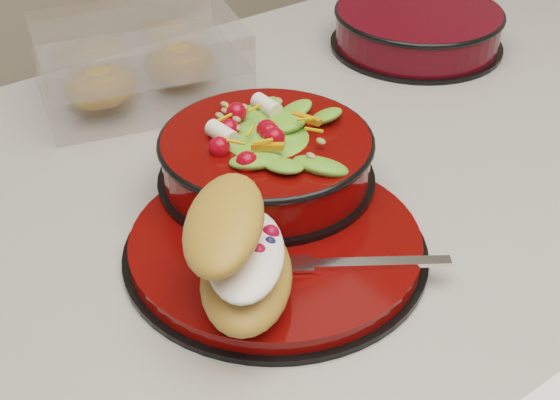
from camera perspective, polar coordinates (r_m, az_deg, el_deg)
dinner_plate at (r=0.71m, az=-0.23°, el=-3.28°), size 0.28×0.28×0.02m
salad_bowl at (r=0.76m, az=-1.02°, el=3.59°), size 0.22×0.22×0.09m
croissant at (r=0.62m, az=-2.83°, el=-3.84°), size 0.14×0.17×0.08m
fork at (r=0.67m, az=5.38°, el=-4.62°), size 0.14×0.10×0.00m
pastry_box at (r=0.96m, az=-10.22°, el=9.85°), size 0.27×0.23×0.09m
extra_bowl at (r=1.11m, az=10.04°, el=12.39°), size 0.24×0.24×0.05m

